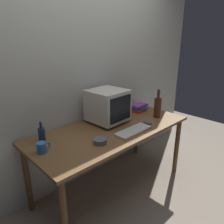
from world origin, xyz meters
The scene contains 11 objects.
ground_plane centered at (0.00, 0.00, 0.00)m, with size 6.00×6.00×0.00m, color gray.
back_wall centered at (0.00, 0.45, 1.25)m, with size 4.00×0.08×2.50m, color beige.
desk centered at (0.00, 0.00, 0.68)m, with size 1.76×0.78×0.76m.
crt_monitor centered at (0.09, 0.16, 0.95)m, with size 0.40×0.40×0.37m.
keyboard centered at (0.09, -0.22, 0.77)m, with size 0.42×0.15×0.02m, color beige.
computer_mouse centered at (0.35, -0.20, 0.78)m, with size 0.06×0.10×0.04m, color #3F3F47.
bottle_tall centered at (0.62, -0.14, 0.89)m, with size 0.08×0.08×0.34m.
bottle_short centered at (-0.67, 0.23, 0.83)m, with size 0.06×0.06×0.19m.
book_stack centered at (0.63, 0.15, 0.81)m, with size 0.22×0.17×0.09m.
mug centered at (-0.77, 0.04, 0.80)m, with size 0.12×0.08×0.09m.
cd_spindle centered at (-0.32, -0.17, 0.78)m, with size 0.12×0.12×0.04m, color #595B66.
Camera 1 is at (-1.43, -1.48, 1.66)m, focal length 34.01 mm.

